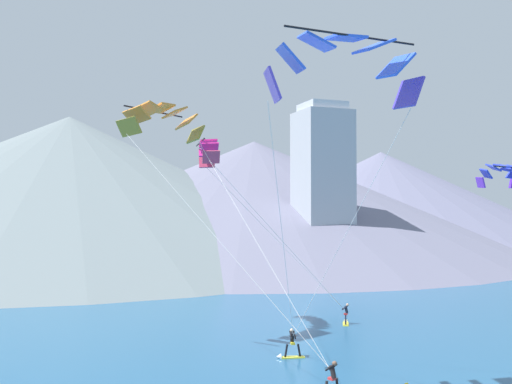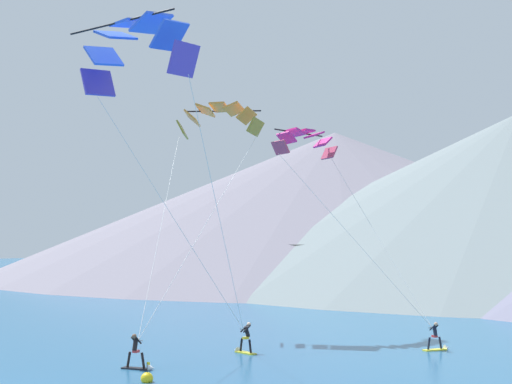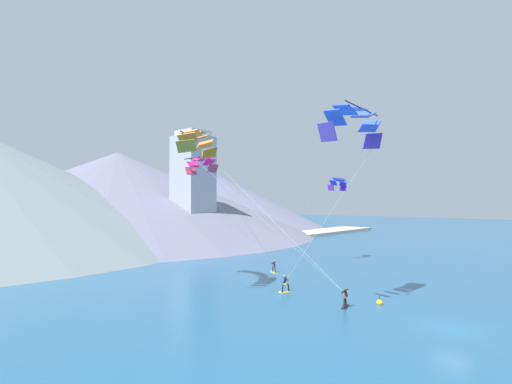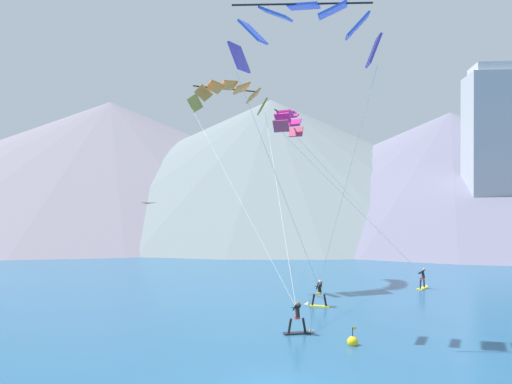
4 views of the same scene
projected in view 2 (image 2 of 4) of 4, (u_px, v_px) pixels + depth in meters
name	position (u px, v px, depth m)	size (l,w,h in m)	color
kitesurfer_near_lead	(438.00, 342.00, 41.24)	(1.19, 1.72, 1.70)	yellow
kitesurfer_near_trail	(139.00, 358.00, 35.10)	(1.78, 0.94, 1.83)	black
kitesurfer_mid_center	(244.00, 343.00, 40.28)	(1.78, 0.73, 1.79)	yellow
parafoil_kite_near_lead	(306.00, 141.00, 50.20)	(11.42, 5.53, 12.88)	#BB3A59
parafoil_kite_near_trail	(219.00, 118.00, 49.63)	(8.87, 14.95, 14.54)	olive
parafoil_kite_mid_center	(135.00, 46.00, 35.49)	(7.94, 8.90, 16.00)	#4C3BBC
race_marker_buoy	(147.00, 378.00, 31.95)	(0.56, 0.56, 1.02)	yellow
shoreline_strip	(470.00, 302.00, 69.37)	(180.00, 10.00, 0.70)	beige
shore_building_harbour_front	(318.00, 269.00, 85.29)	(5.71, 4.25, 5.87)	#B7AD9E
shore_building_quay_east	(397.00, 276.00, 78.22)	(5.78, 7.05, 4.86)	beige
shore_building_quay_west	(251.00, 274.00, 90.71)	(9.71, 6.25, 4.16)	#B7AD9E
mountain_peak_central_summit	(335.00, 203.00, 134.43)	(127.71, 127.71, 26.84)	slate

